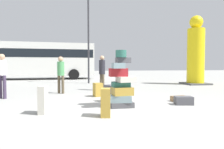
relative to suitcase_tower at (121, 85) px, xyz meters
The scene contains 14 objects.
ground_plane 0.67m from the suitcase_tower, 140.05° to the left, with size 80.00×80.00×0.00m, color #9E9E99.
suitcase_tower is the anchor object (origin of this frame).
suitcase_tan_upright_blue 2.19m from the suitcase_tower, 102.27° to the left, with size 0.32×0.29×0.53m, color #B28C33.
suitcase_brown_foreground_far 2.31m from the suitcase_tower, 13.82° to the left, with size 0.53×0.37×0.18m, color olive.
suitcase_charcoal_right_side 0.94m from the suitcase_tower, 99.47° to the left, with size 0.31×0.44×0.56m, color #4C4C51.
suitcase_charcoal_left_side 2.06m from the suitcase_tower, ahead, with size 0.53×0.33×0.25m, color #4C4C51.
suitcase_cream_foreground_near 2.21m from the suitcase_tower, 166.95° to the right, with size 0.17×0.35×0.71m, color beige.
suitcase_tan_behind_tower 1.26m from the suitcase_tower, 120.18° to the right, with size 0.22×0.35×0.67m, color #B28C33.
person_bearded_onlooker 4.03m from the suitcase_tower, 90.60° to the left, with size 0.30×0.32×1.70m.
person_tourist_with_camera 3.81m from the suitcase_tower, 120.84° to the left, with size 0.30×0.30×1.60m.
person_passerby_in_red 4.56m from the suitcase_tower, 150.81° to the left, with size 0.31×0.30×1.64m.
yellow_dummy_statue 8.86m from the suitcase_tower, 44.20° to the left, with size 1.49×1.49×4.39m.
parked_bus 13.92m from the suitcase_tower, 110.29° to the left, with size 10.25×3.11×3.15m.
lamp_post 8.86m from the suitcase_tower, 93.06° to the left, with size 0.36×0.36×6.52m.
Camera 1 is at (-1.21, -5.92, 1.22)m, focal length 32.68 mm.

